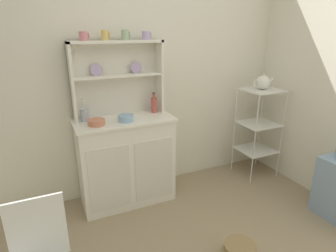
{
  "coord_description": "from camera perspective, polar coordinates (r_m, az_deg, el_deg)",
  "views": [
    {
      "loc": [
        -0.96,
        -1.13,
        1.7
      ],
      "look_at": [
        0.07,
        1.12,
        0.84
      ],
      "focal_mm": 30.03,
      "sensor_mm": 36.0,
      "label": 1
    }
  ],
  "objects": [
    {
      "name": "wall_back",
      "position": [
        2.95,
        -5.33,
        10.28
      ],
      "size": [
        3.84,
        0.05,
        2.5
      ],
      "primitive_type": "cube",
      "color": "silver",
      "rests_on": "ground"
    },
    {
      "name": "hutch_cabinet",
      "position": [
        2.87,
        -8.5,
        -6.79
      ],
      "size": [
        0.94,
        0.45,
        0.89
      ],
      "color": "white",
      "rests_on": "ground"
    },
    {
      "name": "hutch_shelf_unit",
      "position": [
        2.77,
        -10.33,
        10.56
      ],
      "size": [
        0.87,
        0.18,
        0.71
      ],
      "color": "silver",
      "rests_on": "hutch_cabinet"
    },
    {
      "name": "bakers_rack",
      "position": [
        3.46,
        17.94,
        0.92
      ],
      "size": [
        0.42,
        0.38,
        1.05
      ],
      "color": "silver",
      "rests_on": "ground"
    },
    {
      "name": "floor_basket",
      "position": [
        2.46,
        14.35,
        -23.4
      ],
      "size": [
        0.25,
        0.25,
        0.12
      ],
      "primitive_type": "cylinder",
      "color": "#93754C",
      "rests_on": "ground"
    },
    {
      "name": "cup_rose_0",
      "position": [
        2.65,
        -16.79,
        17.09
      ],
      "size": [
        0.09,
        0.07,
        0.08
      ],
      "color": "#D17A84",
      "rests_on": "hutch_shelf_unit"
    },
    {
      "name": "cup_gold_1",
      "position": [
        2.68,
        -12.65,
        17.55
      ],
      "size": [
        0.08,
        0.06,
        0.09
      ],
      "color": "#DBB760",
      "rests_on": "hutch_shelf_unit"
    },
    {
      "name": "cup_sage_2",
      "position": [
        2.73,
        -8.68,
        17.83
      ],
      "size": [
        0.08,
        0.07,
        0.09
      ],
      "color": "#9EB78E",
      "rests_on": "hutch_shelf_unit"
    },
    {
      "name": "cup_lilac_3",
      "position": [
        2.79,
        -4.47,
        17.87
      ],
      "size": [
        0.09,
        0.07,
        0.08
      ],
      "color": "#B79ECC",
      "rests_on": "hutch_shelf_unit"
    },
    {
      "name": "bowl_mixing_large",
      "position": [
        2.58,
        -14.34,
        0.75
      ],
      "size": [
        0.15,
        0.15,
        0.05
      ],
      "primitive_type": "cylinder",
      "color": "#C67556",
      "rests_on": "hutch_cabinet"
    },
    {
      "name": "bowl_floral_medium",
      "position": [
        2.63,
        -8.54,
        1.62
      ],
      "size": [
        0.15,
        0.15,
        0.06
      ],
      "primitive_type": "cylinder",
      "color": "#8EB2D1",
      "rests_on": "hutch_cabinet"
    },
    {
      "name": "jam_bottle",
      "position": [
        2.87,
        -2.86,
        4.38
      ],
      "size": [
        0.06,
        0.06,
        0.21
      ],
      "color": "#B74C47",
      "rests_on": "hutch_cabinet"
    },
    {
      "name": "utensil_jar",
      "position": [
        2.7,
        -16.51,
        2.11
      ],
      "size": [
        0.08,
        0.08,
        0.23
      ],
      "color": "#B2B7C6",
      "rests_on": "hutch_cabinet"
    },
    {
      "name": "porcelain_teapot",
      "position": [
        3.35,
        18.72,
        8.36
      ],
      "size": [
        0.25,
        0.16,
        0.18
      ],
      "color": "white",
      "rests_on": "bakers_rack"
    }
  ]
}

